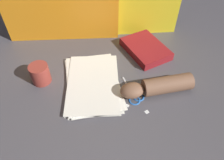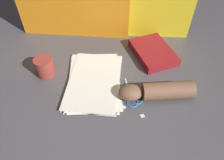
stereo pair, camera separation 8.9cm
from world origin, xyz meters
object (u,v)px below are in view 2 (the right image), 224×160
object	(u,v)px
book_closed	(153,52)
scissors	(131,97)
paper_stack	(94,81)
hand_forearm	(158,91)
mug	(45,67)

from	to	relation	value
book_closed	scissors	size ratio (longest dim) A/B	1.69
book_closed	paper_stack	bearing A→B (deg)	-146.95
paper_stack	hand_forearm	bearing A→B (deg)	-17.65
book_closed	hand_forearm	world-z (taller)	hand_forearm
scissors	mug	size ratio (longest dim) A/B	1.88
paper_stack	scissors	size ratio (longest dim) A/B	2.25
scissors	mug	xyz separation A→B (m)	(-0.38, 0.14, 0.04)
mug	paper_stack	bearing A→B (deg)	-13.20
paper_stack	book_closed	distance (m)	0.33
scissors	book_closed	bearing A→B (deg)	65.05
paper_stack	book_closed	world-z (taller)	book_closed
mug	scissors	bearing A→B (deg)	-20.37
mug	book_closed	bearing A→B (deg)	14.59
paper_stack	mug	bearing A→B (deg)	166.80
hand_forearm	mug	bearing A→B (deg)	164.36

